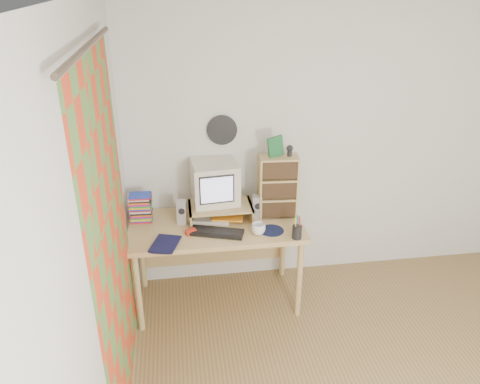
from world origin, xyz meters
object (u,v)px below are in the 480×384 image
object	(u,v)px
diary	(153,242)
keyboard	(217,232)
crt_monitor	(215,184)
desk	(215,235)
mug	(258,229)
dvd_stack	(141,208)
cd_rack	(278,187)

from	to	relation	value
diary	keyboard	bearing A→B (deg)	27.76
crt_monitor	diary	bearing A→B (deg)	-148.34
desk	crt_monitor	xyz separation A→B (m)	(0.02, 0.09, 0.42)
desk	mug	xyz separation A→B (m)	(0.31, -0.26, 0.18)
dvd_stack	diary	world-z (taller)	dvd_stack
desk	cd_rack	xyz separation A→B (m)	(0.52, 0.02, 0.40)
desk	dvd_stack	distance (m)	0.65
dvd_stack	keyboard	bearing A→B (deg)	-24.65
crt_monitor	keyboard	distance (m)	0.41
desk	keyboard	bearing A→B (deg)	-91.73
crt_monitor	diary	xyz separation A→B (m)	(-0.51, -0.39, -0.27)
desk	dvd_stack	xyz separation A→B (m)	(-0.59, 0.08, 0.25)
mug	keyboard	bearing A→B (deg)	172.47
mug	diary	distance (m)	0.81
dvd_stack	diary	distance (m)	0.41
crt_monitor	cd_rack	distance (m)	0.51
keyboard	diary	bearing A→B (deg)	-151.93
mug	dvd_stack	bearing A→B (deg)	159.23
desk	mug	world-z (taller)	mug
desk	keyboard	distance (m)	0.26
crt_monitor	mug	bearing A→B (deg)	-55.20
dvd_stack	cd_rack	size ratio (longest dim) A/B	0.46
keyboard	mug	xyz separation A→B (m)	(0.32, -0.04, 0.03)
mug	diary	bearing A→B (deg)	-177.02
desk	diary	bearing A→B (deg)	-148.47
keyboard	diary	world-z (taller)	diary
crt_monitor	keyboard	size ratio (longest dim) A/B	0.87
crt_monitor	cd_rack	bearing A→B (deg)	-13.36
mug	diary	xyz separation A→B (m)	(-0.81, -0.04, -0.02)
desk	diary	xyz separation A→B (m)	(-0.49, -0.30, 0.16)
desk	cd_rack	size ratio (longest dim) A/B	2.65
keyboard	cd_rack	xyz separation A→B (m)	(0.53, 0.24, 0.25)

